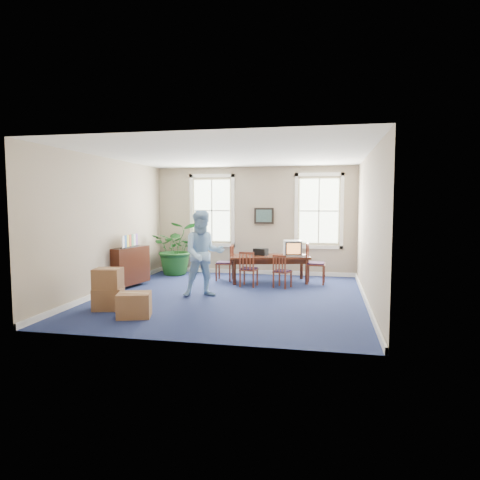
% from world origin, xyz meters
% --- Properties ---
extents(floor, '(6.50, 6.50, 0.00)m').
position_xyz_m(floor, '(0.00, 0.00, 0.00)').
color(floor, navy).
rests_on(floor, ground).
extents(ceiling, '(6.50, 6.50, 0.00)m').
position_xyz_m(ceiling, '(0.00, 0.00, 3.20)').
color(ceiling, white).
rests_on(ceiling, ground).
extents(wall_back, '(6.50, 0.00, 6.50)m').
position_xyz_m(wall_back, '(0.00, 3.25, 1.60)').
color(wall_back, tan).
rests_on(wall_back, ground).
extents(wall_front, '(6.50, 0.00, 6.50)m').
position_xyz_m(wall_front, '(0.00, -3.25, 1.60)').
color(wall_front, tan).
rests_on(wall_front, ground).
extents(wall_left, '(0.00, 6.50, 6.50)m').
position_xyz_m(wall_left, '(-3.00, 0.00, 1.60)').
color(wall_left, tan).
rests_on(wall_left, ground).
extents(wall_right, '(0.00, 6.50, 6.50)m').
position_xyz_m(wall_right, '(3.00, 0.00, 1.60)').
color(wall_right, tan).
rests_on(wall_right, ground).
extents(baseboard_back, '(6.00, 0.04, 0.12)m').
position_xyz_m(baseboard_back, '(0.00, 3.22, 0.06)').
color(baseboard_back, white).
rests_on(baseboard_back, ground).
extents(baseboard_left, '(0.04, 6.50, 0.12)m').
position_xyz_m(baseboard_left, '(-2.97, 0.00, 0.06)').
color(baseboard_left, white).
rests_on(baseboard_left, ground).
extents(baseboard_right, '(0.04, 6.50, 0.12)m').
position_xyz_m(baseboard_right, '(2.97, 0.00, 0.06)').
color(baseboard_right, white).
rests_on(baseboard_right, ground).
extents(window_left, '(1.40, 0.12, 2.20)m').
position_xyz_m(window_left, '(-1.30, 3.23, 1.90)').
color(window_left, white).
rests_on(window_left, ground).
extents(window_right, '(1.40, 0.12, 2.20)m').
position_xyz_m(window_right, '(1.90, 3.23, 1.90)').
color(window_right, white).
rests_on(window_right, ground).
extents(wall_picture, '(0.58, 0.06, 0.48)m').
position_xyz_m(wall_picture, '(0.30, 3.20, 1.75)').
color(wall_picture, black).
rests_on(wall_picture, ground).
extents(conference_table, '(2.27, 1.43, 0.72)m').
position_xyz_m(conference_table, '(0.62, 2.01, 0.36)').
color(conference_table, '#3F1A0E').
rests_on(conference_table, ground).
extents(crt_tv, '(0.55, 0.58, 0.42)m').
position_xyz_m(crt_tv, '(1.24, 2.05, 0.93)').
color(crt_tv, '#B7B7BC').
rests_on(crt_tv, conference_table).
extents(game_console, '(0.18, 0.22, 0.05)m').
position_xyz_m(game_console, '(1.53, 2.01, 0.74)').
color(game_console, white).
rests_on(game_console, conference_table).
extents(equipment_bag, '(0.42, 0.35, 0.18)m').
position_xyz_m(equipment_bag, '(0.38, 2.05, 0.81)').
color(equipment_bag, black).
rests_on(equipment_bag, conference_table).
extents(chair_near_left, '(0.45, 0.45, 0.91)m').
position_xyz_m(chair_near_left, '(0.19, 1.29, 0.45)').
color(chair_near_left, maroon).
rests_on(chair_near_left, ground).
extents(chair_near_right, '(0.49, 0.49, 0.85)m').
position_xyz_m(chair_near_right, '(1.05, 1.29, 0.42)').
color(chair_near_right, maroon).
rests_on(chair_near_right, ground).
extents(chair_end_left, '(0.45, 0.45, 0.98)m').
position_xyz_m(chair_end_left, '(-0.62, 2.01, 0.49)').
color(chair_end_left, maroon).
rests_on(chair_end_left, ground).
extents(chair_end_right, '(0.51, 0.51, 1.07)m').
position_xyz_m(chair_end_right, '(1.86, 2.01, 0.54)').
color(chair_end_right, maroon).
rests_on(chair_end_right, ground).
extents(man, '(1.17, 1.05, 1.97)m').
position_xyz_m(man, '(-0.61, -0.08, 0.98)').
color(man, '#94C0E9').
rests_on(man, ground).
extents(credenza, '(0.61, 1.24, 0.94)m').
position_xyz_m(credenza, '(-2.75, 0.61, 0.47)').
color(credenza, '#3F1A0E').
rests_on(credenza, ground).
extents(brochure_rack, '(0.27, 0.78, 0.34)m').
position_xyz_m(brochure_rack, '(-2.73, 0.61, 1.11)').
color(brochure_rack, '#99999E').
rests_on(brochure_rack, credenza).
extents(potted_plant, '(1.72, 1.61, 1.58)m').
position_xyz_m(potted_plant, '(-2.23, 2.66, 0.79)').
color(potted_plant, '#174819').
rests_on(potted_plant, ground).
extents(cardboard_boxes, '(1.83, 1.83, 0.87)m').
position_xyz_m(cardboard_boxes, '(-1.93, -1.50, 0.44)').
color(cardboard_boxes, '#8D5E3B').
rests_on(cardboard_boxes, ground).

